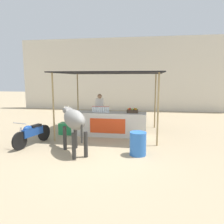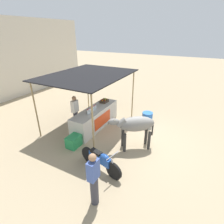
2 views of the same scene
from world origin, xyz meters
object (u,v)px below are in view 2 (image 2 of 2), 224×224
vendor_behind_counter (75,112)px  cooler_box (74,141)px  motorcycle_parked (101,160)px  water_barrel (147,119)px  passerby_on_street (94,179)px  cow (135,125)px  fruit_crate (104,101)px  stall_counter (96,118)px

vendor_behind_counter → cooler_box: size_ratio=2.75×
vendor_behind_counter → motorcycle_parked: bearing=-126.7°
water_barrel → passerby_on_street: bearing=-179.1°
cow → fruit_crate: bearing=54.5°
fruit_crate → water_barrel: size_ratio=0.61×
stall_counter → cow: bearing=-107.5°
vendor_behind_counter → motorcycle_parked: (-1.88, -2.51, -0.42)m
cow → motorcycle_parked: size_ratio=0.95×
vendor_behind_counter → motorcycle_parked: size_ratio=0.93×
cooler_box → water_barrel: bearing=-34.4°
stall_counter → water_barrel: size_ratio=4.17×
stall_counter → motorcycle_parked: stall_counter is taller
stall_counter → water_barrel: stall_counter is taller
fruit_crate → water_barrel: bearing=-81.6°
passerby_on_street → cow: bearing=-0.2°
fruit_crate → vendor_behind_counter: (-1.50, 0.70, -0.18)m
vendor_behind_counter → cooler_box: vendor_behind_counter is taller
cooler_box → passerby_on_street: size_ratio=0.36×
passerby_on_street → cooler_box: bearing=50.5°
water_barrel → fruit_crate: bearing=98.4°
fruit_crate → stall_counter: bearing=-176.8°
vendor_behind_counter → passerby_on_street: same height
motorcycle_parked → fruit_crate: bearing=28.2°
motorcycle_parked → passerby_on_street: size_ratio=1.07×
stall_counter → motorcycle_parked: (-2.44, -1.76, -0.05)m
cow → passerby_on_street: size_ratio=1.02×
fruit_crate → motorcycle_parked: (-3.38, -1.81, -0.61)m
fruit_crate → motorcycle_parked: bearing=-151.8°
stall_counter → water_barrel: (1.27, -2.19, -0.12)m
fruit_crate → cow: 2.86m
water_barrel → passerby_on_street: passerby_on_street is taller
passerby_on_street → motorcycle_parked: bearing=23.8°
stall_counter → vendor_behind_counter: bearing=126.7°
cooler_box → cow: size_ratio=0.36×
passerby_on_street → water_barrel: bearing=0.9°
stall_counter → fruit_crate: fruit_crate is taller
water_barrel → motorcycle_parked: motorcycle_parked is taller
stall_counter → fruit_crate: 1.09m
stall_counter → water_barrel: bearing=-59.9°
cooler_box → water_barrel: (3.06, -2.09, 0.12)m
water_barrel → motorcycle_parked: (-3.71, 0.43, 0.07)m
stall_counter → passerby_on_street: (-3.58, -2.27, 0.37)m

